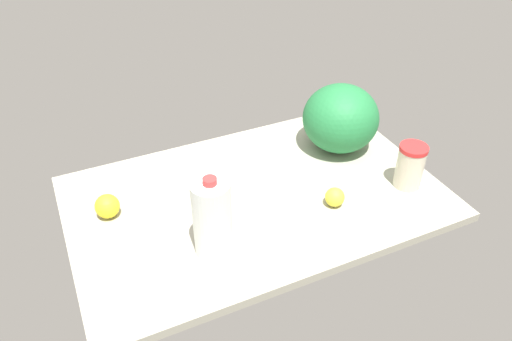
# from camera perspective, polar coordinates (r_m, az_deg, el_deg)

# --- Properties ---
(countertop) EXTENTS (1.20, 0.76, 0.03)m
(countertop) POSITION_cam_1_polar(r_m,az_deg,el_deg) (1.65, 0.00, -3.21)
(countertop) COLOR #A5A290
(countertop) RESTS_ON ground
(milk_jug) EXTENTS (0.11, 0.11, 0.26)m
(milk_jug) POSITION_cam_1_polar(r_m,az_deg,el_deg) (1.38, -5.02, -5.46)
(milk_jug) COLOR white
(milk_jug) RESTS_ON countertop
(watermelon) EXTENTS (0.27, 0.27, 0.25)m
(watermelon) POSITION_cam_1_polar(r_m,az_deg,el_deg) (1.83, 9.64, 5.90)
(watermelon) COLOR #23753C
(watermelon) RESTS_ON countertop
(tumbler_cup) EXTENTS (0.09, 0.09, 0.15)m
(tumbler_cup) POSITION_cam_1_polar(r_m,az_deg,el_deg) (1.71, 17.20, 0.50)
(tumbler_cup) COLOR beige
(tumbler_cup) RESTS_ON countertop
(lemon_near_front) EXTENTS (0.06, 0.06, 0.06)m
(lemon_near_front) POSITION_cam_1_polar(r_m,az_deg,el_deg) (1.60, 8.99, -3.02)
(lemon_near_front) COLOR yellow
(lemon_near_front) RESTS_ON countertop
(lemon_loose) EXTENTS (0.08, 0.08, 0.08)m
(lemon_loose) POSITION_cam_1_polar(r_m,az_deg,el_deg) (1.61, -16.63, -3.93)
(lemon_loose) COLOR yellow
(lemon_loose) RESTS_ON countertop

